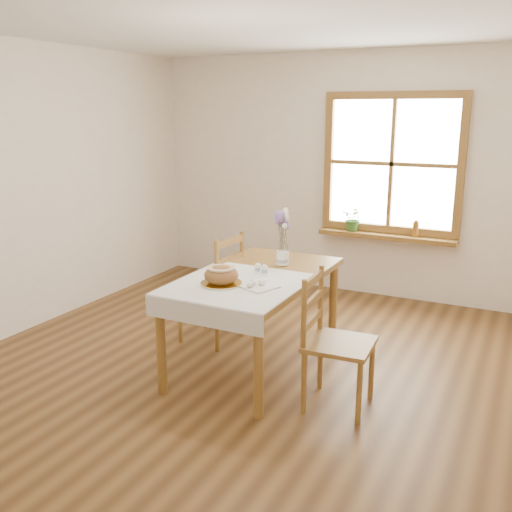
% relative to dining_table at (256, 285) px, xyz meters
% --- Properties ---
extents(ground, '(5.00, 5.00, 0.00)m').
position_rel_dining_table_xyz_m(ground, '(0.00, -0.30, -0.66)').
color(ground, brown).
rests_on(ground, ground).
extents(room_walls, '(4.60, 5.10, 2.65)m').
position_rel_dining_table_xyz_m(room_walls, '(0.00, -0.30, 1.04)').
color(room_walls, white).
rests_on(room_walls, ground).
extents(window, '(1.46, 0.08, 1.46)m').
position_rel_dining_table_xyz_m(window, '(0.50, 2.17, 0.79)').
color(window, olive).
rests_on(window, ground).
extents(window_sill, '(1.46, 0.20, 0.05)m').
position_rel_dining_table_xyz_m(window_sill, '(0.50, 2.10, 0.03)').
color(window_sill, olive).
rests_on(window_sill, ground).
extents(dining_table, '(0.90, 1.60, 0.75)m').
position_rel_dining_table_xyz_m(dining_table, '(0.00, 0.00, 0.00)').
color(dining_table, olive).
rests_on(dining_table, ground).
extents(table_linen, '(0.91, 0.99, 0.01)m').
position_rel_dining_table_xyz_m(table_linen, '(0.00, -0.30, 0.09)').
color(table_linen, silver).
rests_on(table_linen, dining_table).
extents(chair_left, '(0.51, 0.49, 0.98)m').
position_rel_dining_table_xyz_m(chair_left, '(-0.58, 0.27, -0.18)').
color(chair_left, olive).
rests_on(chair_left, ground).
extents(chair_right, '(0.49, 0.47, 0.94)m').
position_rel_dining_table_xyz_m(chair_right, '(0.81, -0.35, -0.19)').
color(chair_right, olive).
rests_on(chair_right, ground).
extents(bread_plate, '(0.34, 0.34, 0.02)m').
position_rel_dining_table_xyz_m(bread_plate, '(-0.10, -0.38, 0.10)').
color(bread_plate, white).
rests_on(bread_plate, table_linen).
extents(bread_loaf, '(0.25, 0.25, 0.14)m').
position_rel_dining_table_xyz_m(bread_loaf, '(-0.10, -0.38, 0.18)').
color(bread_loaf, olive).
rests_on(bread_loaf, bread_plate).
extents(egg_napkin, '(0.32, 0.30, 0.01)m').
position_rel_dining_table_xyz_m(egg_napkin, '(0.17, -0.31, 0.10)').
color(egg_napkin, silver).
rests_on(egg_napkin, table_linen).
extents(eggs, '(0.25, 0.24, 0.04)m').
position_rel_dining_table_xyz_m(eggs, '(0.17, -0.31, 0.13)').
color(eggs, white).
rests_on(eggs, egg_napkin).
extents(salt_shaker, '(0.05, 0.05, 0.09)m').
position_rel_dining_table_xyz_m(salt_shaker, '(0.01, 0.00, 0.14)').
color(salt_shaker, white).
rests_on(salt_shaker, table_linen).
extents(pepper_shaker, '(0.05, 0.05, 0.09)m').
position_rel_dining_table_xyz_m(pepper_shaker, '(0.09, -0.03, 0.14)').
color(pepper_shaker, white).
rests_on(pepper_shaker, table_linen).
extents(flower_vase, '(0.12, 0.12, 0.11)m').
position_rel_dining_table_xyz_m(flower_vase, '(0.07, 0.34, 0.14)').
color(flower_vase, white).
rests_on(flower_vase, dining_table).
extents(lavender_bouquet, '(0.18, 0.18, 0.34)m').
position_rel_dining_table_xyz_m(lavender_bouquet, '(0.07, 0.34, 0.37)').
color(lavender_bouquet, '#7A5A9F').
rests_on(lavender_bouquet, flower_vase).
extents(potted_plant, '(0.32, 0.33, 0.21)m').
position_rel_dining_table_xyz_m(potted_plant, '(0.14, 2.10, 0.15)').
color(potted_plant, '#3A722D').
rests_on(potted_plant, window_sill).
extents(amber_bottle, '(0.07, 0.07, 0.18)m').
position_rel_dining_table_xyz_m(amber_bottle, '(0.80, 2.10, 0.14)').
color(amber_bottle, '#9E611D').
rests_on(amber_bottle, window_sill).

